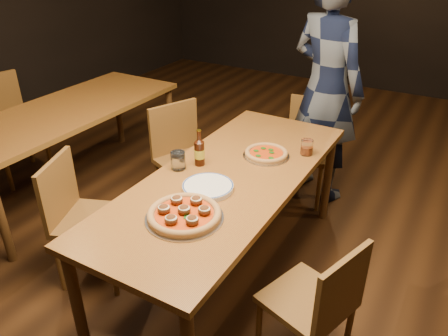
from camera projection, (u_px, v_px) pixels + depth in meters
The scene contains 15 objects.
ground at pixel (228, 272), 2.93m from camera, with size 9.00×9.00×0.00m, color black.
table_main at pixel (228, 185), 2.61m from camera, with size 0.80×2.00×0.75m.
table_left at pixel (67, 117), 3.59m from camera, with size 0.80×2.00×0.75m.
chair_main_nw at pixel (92, 219), 2.72m from camera, with size 0.41×0.41×0.87m, color brown, non-canonical shape.
chair_main_sw at pixel (189, 161), 3.37m from camera, with size 0.42×0.42×0.91m, color brown, non-canonical shape.
chair_main_e at pixel (307, 299), 2.16m from camera, with size 0.38×0.38×0.82m, color brown, non-canonical shape.
chair_end at pixel (305, 150), 3.58m from camera, with size 0.41×0.41×0.87m, color brown, non-canonical shape.
chair_nbr_left at pixel (12, 128), 3.88m from camera, with size 0.45×0.45×0.97m, color brown, non-canonical shape.
pizza_meatball at pixel (184, 214), 2.17m from camera, with size 0.40×0.40×0.07m.
pizza_margherita at pixel (266, 153), 2.78m from camera, with size 0.30×0.30×0.04m.
plate_stack at pixel (208, 187), 2.43m from camera, with size 0.29×0.29×0.03m, color white.
beer_bottle at pixel (199, 153), 2.65m from camera, with size 0.06×0.06×0.23m.
water_glass at pixel (178, 161), 2.62m from camera, with size 0.09×0.09×0.11m, color white.
amber_glass at pixel (307, 147), 2.79m from camera, with size 0.08×0.08×0.10m, color #9A3E11.
diner at pixel (326, 88), 3.44m from camera, with size 0.68×0.45×1.86m, color black.
Camera 1 is at (1.11, -1.96, 2.01)m, focal length 35.00 mm.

